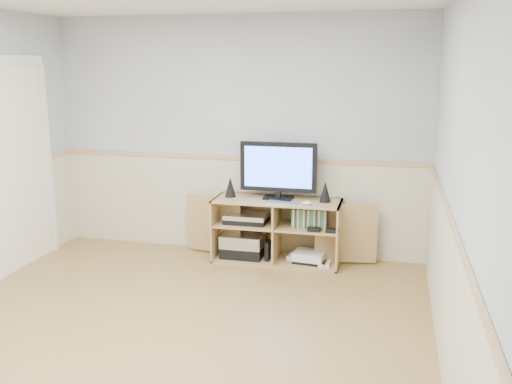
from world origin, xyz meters
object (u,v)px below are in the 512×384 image
monitor (278,168)px  game_consoles (308,257)px  media_cabinet (278,228)px  keyboard (282,203)px

monitor → game_consoles: bearing=-10.4°
media_cabinet → keyboard: (0.08, -0.20, 0.32)m
monitor → keyboard: bearing=-67.2°
monitor → game_consoles: (0.33, -0.06, -0.89)m
monitor → keyboard: 0.37m
media_cabinet → keyboard: bearing=-68.1°
monitor → keyboard: (0.08, -0.19, -0.31)m
monitor → game_consoles: monitor is taller
media_cabinet → keyboard: size_ratio=6.53×
game_consoles → media_cabinet: bearing=168.2°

